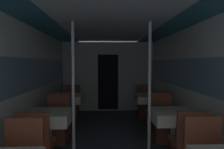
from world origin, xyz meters
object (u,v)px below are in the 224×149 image
at_px(dining_table_left_1, 48,118).
at_px(chair_right_far_1, 163,126).
at_px(dining_table_left_2, 68,99).
at_px(dining_table_right_2, 150,99).
at_px(chair_right_far_2, 145,107).
at_px(support_pole_left_1, 73,90).
at_px(dining_table_right_1, 174,117).
at_px(chair_left_near_2, 63,119).
at_px(support_pole_right_1, 149,89).
at_px(chair_left_far_2, 72,108).
at_px(chair_right_near_2, 156,119).
at_px(chair_left_far_1, 57,127).

bearing_deg(dining_table_left_1, chair_right_far_1, 17.06).
distance_m(dining_table_left_2, dining_table_right_2, 2.03).
bearing_deg(chair_right_far_1, chair_right_far_2, -90.00).
bearing_deg(support_pole_left_1, dining_table_right_1, 0.00).
xyz_separation_m(chair_left_near_2, support_pole_right_1, (1.63, -1.22, 0.80)).
relative_size(chair_left_far_2, dining_table_right_1, 1.22).
height_order(dining_table_left_2, dining_table_right_2, same).
bearing_deg(dining_table_right_2, chair_left_near_2, -162.94).
bearing_deg(chair_right_far_2, chair_right_near_2, 90.00).
height_order(chair_left_near_2, chair_left_far_2, same).
height_order(support_pole_left_1, chair_right_near_2, support_pole_left_1).
xyz_separation_m(chair_right_far_1, chair_right_near_2, (0.00, 0.60, 0.00)).
distance_m(dining_table_left_1, dining_table_right_1, 2.03).
distance_m(chair_left_far_1, dining_table_right_1, 2.15).
xyz_separation_m(support_pole_right_1, chair_right_far_2, (0.40, 2.47, -0.80)).
bearing_deg(chair_right_far_1, dining_table_left_1, 17.06).
height_order(dining_table_left_2, chair_left_near_2, chair_left_near_2).
xyz_separation_m(dining_table_left_2, chair_right_far_1, (2.03, -1.22, -0.34)).
distance_m(support_pole_left_1, chair_right_near_2, 2.19).
distance_m(chair_right_far_1, chair_right_near_2, 0.60).
height_order(chair_left_far_2, dining_table_right_1, chair_left_far_2).
bearing_deg(support_pole_left_1, dining_table_right_2, 48.51).
distance_m(chair_left_far_1, chair_left_near_2, 0.60).
bearing_deg(dining_table_left_2, dining_table_right_2, 0.00).
xyz_separation_m(support_pole_left_1, dining_table_left_2, (-0.40, 1.84, -0.46)).
bearing_deg(chair_left_near_2, chair_left_far_2, 90.00).
bearing_deg(dining_table_right_2, support_pole_left_1, -131.49).
xyz_separation_m(chair_left_far_1, dining_table_left_2, (-0.00, 1.22, 0.34)).
bearing_deg(support_pole_right_1, chair_right_near_2, 71.75).
relative_size(chair_right_far_1, dining_table_right_2, 1.22).
xyz_separation_m(dining_table_left_2, dining_table_right_2, (2.03, 0.00, 0.00)).
bearing_deg(chair_right_far_2, support_pole_right_1, 80.74).
bearing_deg(chair_left_far_2, chair_left_far_1, 90.00).
height_order(chair_right_far_1, support_pole_right_1, support_pole_right_1).
bearing_deg(chair_left_far_1, chair_right_far_1, -180.00).
xyz_separation_m(dining_table_right_1, chair_right_near_2, (-0.00, 1.22, -0.34)).
xyz_separation_m(chair_left_near_2, chair_left_far_2, (0.00, 1.25, 0.00)).
bearing_deg(chair_right_near_2, chair_right_far_1, -90.00).
xyz_separation_m(dining_table_left_1, chair_left_near_2, (0.00, 1.22, -0.34)).
xyz_separation_m(dining_table_right_1, dining_table_right_2, (0.00, 1.84, 0.00)).
relative_size(dining_table_left_1, support_pole_left_1, 0.34).
bearing_deg(dining_table_left_1, chair_right_far_2, 50.51).
distance_m(dining_table_left_1, chair_left_far_2, 2.49).
relative_size(support_pole_left_1, dining_table_right_1, 2.95).
xyz_separation_m(chair_left_far_2, chair_right_near_2, (2.03, -1.25, 0.00)).
height_order(dining_table_left_1, chair_right_far_1, chair_right_far_1).
relative_size(support_pole_left_1, chair_right_far_2, 2.41).
xyz_separation_m(chair_left_far_1, dining_table_right_1, (2.03, -0.62, 0.34)).
xyz_separation_m(dining_table_left_2, dining_table_right_1, (2.03, -1.84, 0.00)).
bearing_deg(dining_table_right_2, dining_table_left_1, -137.79).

